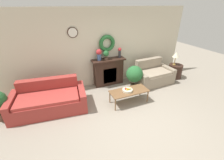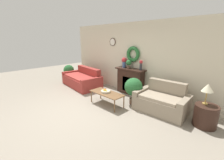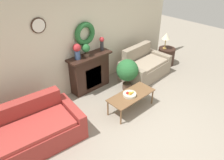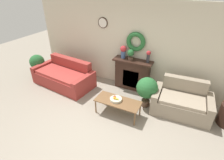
{
  "view_description": "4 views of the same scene",
  "coord_description": "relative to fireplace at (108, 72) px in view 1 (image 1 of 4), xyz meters",
  "views": [
    {
      "loc": [
        -1.71,
        -2.44,
        2.77
      ],
      "look_at": [
        -0.11,
        1.38,
        0.65
      ],
      "focal_mm": 24.0,
      "sensor_mm": 36.0,
      "label": 1
    },
    {
      "loc": [
        3.57,
        -2.17,
        2.11
      ],
      "look_at": [
        0.1,
        1.35,
        0.73
      ],
      "focal_mm": 24.0,
      "sensor_mm": 36.0,
      "label": 2
    },
    {
      "loc": [
        -2.89,
        -1.79,
        3.34
      ],
      "look_at": [
        -0.0,
        1.31,
        0.76
      ],
      "focal_mm": 35.0,
      "sensor_mm": 36.0,
      "label": 3
    },
    {
      "loc": [
        1.73,
        -2.37,
        3.13
      ],
      "look_at": [
        -0.07,
        1.29,
        0.77
      ],
      "focal_mm": 28.0,
      "sensor_mm": 36.0,
      "label": 4
    }
  ],
  "objects": [
    {
      "name": "coffee_table",
      "position": [
        0.13,
        -1.39,
        -0.12
      ],
      "size": [
        1.18,
        0.5,
        0.42
      ],
      "color": "brown",
      "rests_on": "ground_plane"
    },
    {
      "name": "couch_left",
      "position": [
        -2.13,
        -0.79,
        -0.21
      ],
      "size": [
        2.12,
        1.21,
        0.83
      ],
      "rotation": [
        0.0,
        0.0,
        -0.11
      ],
      "color": "#9E332D",
      "rests_on": "ground_plane"
    },
    {
      "name": "ground_plane",
      "position": [
        -0.14,
        -2.33,
        -0.51
      ],
      "size": [
        16.0,
        16.0,
        0.0
      ],
      "primitive_type": "plane",
      "color": "gray"
    },
    {
      "name": "table_lamp",
      "position": [
        2.68,
        -0.48,
        0.45
      ],
      "size": [
        0.27,
        0.27,
        0.52
      ],
      "color": "#B28E42",
      "rests_on": "side_table_by_loveseat"
    },
    {
      "name": "side_table_by_loveseat",
      "position": [
        2.75,
        -0.53,
        -0.23
      ],
      "size": [
        0.54,
        0.54,
        0.55
      ],
      "color": "#331E16",
      "rests_on": "ground_plane"
    },
    {
      "name": "potted_plant_floor_by_loveseat",
      "position": [
        0.69,
        -0.72,
        0.06
      ],
      "size": [
        0.58,
        0.58,
        0.88
      ],
      "color": "brown",
      "rests_on": "ground_plane"
    },
    {
      "name": "vase_on_mantel_left",
      "position": [
        -0.34,
        0.01,
        0.72
      ],
      "size": [
        0.2,
        0.2,
        0.39
      ],
      "color": "#3D5684",
      "rests_on": "fireplace"
    },
    {
      "name": "potted_plant_on_mantel",
      "position": [
        -0.09,
        -0.01,
        0.68
      ],
      "size": [
        0.21,
        0.21,
        0.32
      ],
      "color": "brown",
      "rests_on": "fireplace"
    },
    {
      "name": "fruit_bowl",
      "position": [
        0.07,
        -1.39,
        -0.05
      ],
      "size": [
        0.31,
        0.31,
        0.12
      ],
      "color": "beige",
      "rests_on": "coffee_table"
    },
    {
      "name": "wall_back",
      "position": [
        -0.14,
        0.2,
        0.85
      ],
      "size": [
        6.8,
        0.2,
        2.7
      ],
      "color": "beige",
      "rests_on": "ground_plane"
    },
    {
      "name": "fireplace",
      "position": [
        0.0,
        0.0,
        0.0
      ],
      "size": [
        1.21,
        0.41,
        1.0
      ],
      "color": "#331E16",
      "rests_on": "ground_plane"
    },
    {
      "name": "vase_on_mantel_right",
      "position": [
        0.45,
        0.01,
        0.71
      ],
      "size": [
        0.13,
        0.13,
        0.37
      ],
      "color": "#2D2D33",
      "rests_on": "fireplace"
    },
    {
      "name": "loveseat_right",
      "position": [
        1.6,
        -0.55,
        -0.2
      ],
      "size": [
        1.51,
        0.95,
        0.88
      ],
      "rotation": [
        0.0,
        0.0,
        0.05
      ],
      "color": "gray",
      "rests_on": "ground_plane"
    }
  ]
}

